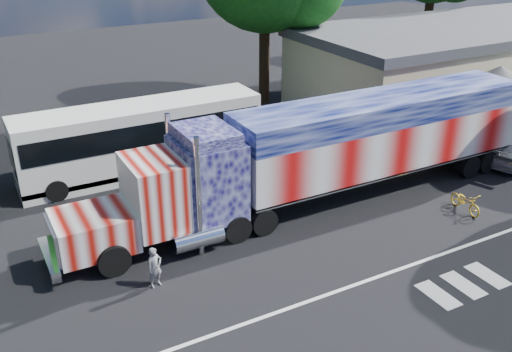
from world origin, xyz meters
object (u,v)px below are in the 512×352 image
semi_truck (332,149)px  woman (155,267)px  coach_bus (142,138)px  bicycle (465,202)px

semi_truck → woman: (-9.06, -2.53, -1.70)m
semi_truck → coach_bus: 9.43m
coach_bus → woman: bearing=-106.1°
semi_truck → bicycle: semi_truck is taller
semi_truck → woman: bearing=-164.4°
semi_truck → coach_bus: size_ratio=1.88×
woman → semi_truck: bearing=-2.0°
semi_truck → bicycle: size_ratio=12.73×
coach_bus → woman: coach_bus is taller
woman → bicycle: size_ratio=0.86×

